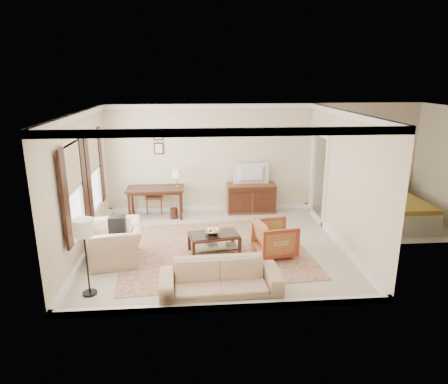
{
  "coord_description": "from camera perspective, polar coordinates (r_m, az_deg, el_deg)",
  "views": [
    {
      "loc": [
        -0.48,
        -8.03,
        3.59
      ],
      "look_at": [
        0.2,
        0.3,
        1.15
      ],
      "focal_mm": 32.0,
      "sensor_mm": 36.0,
      "label": 1
    }
  ],
  "objects": [
    {
      "name": "desk_lamp",
      "position": [
        10.39,
        -6.72,
        2.0
      ],
      "size": [
        0.32,
        0.32,
        0.5
      ],
      "primitive_type": null,
      "color": "silver",
      "rests_on": "writing_desk"
    },
    {
      "name": "book_a",
      "position": [
        8.48,
        -2.56,
        -7.51
      ],
      "size": [
        0.26,
        0.18,
        0.38
      ],
      "primitive_type": "imported",
      "rotation": [
        0.0,
        0.0,
        0.54
      ],
      "color": "brown",
      "rests_on": "coffee_table"
    },
    {
      "name": "floor_lamp",
      "position": [
        6.93,
        -19.41,
        -5.57
      ],
      "size": [
        0.34,
        0.34,
        1.36
      ],
      "color": "black",
      "rests_on": "room_shell"
    },
    {
      "name": "window_front",
      "position": [
        7.92,
        -20.76,
        0.28
      ],
      "size": [
        0.12,
        1.56,
        1.8
      ],
      "primitive_type": null,
      "color": "#CCB284",
      "rests_on": "room_shell"
    },
    {
      "name": "writing_desk",
      "position": [
        10.52,
        -9.76,
        0.02
      ],
      "size": [
        1.46,
        0.73,
        0.8
      ],
      "color": "#3C1C11",
      "rests_on": "room_shell"
    },
    {
      "name": "fruit_bowl",
      "position": [
        8.32,
        -1.65,
        -5.63
      ],
      "size": [
        0.42,
        0.42,
        0.1
      ],
      "primitive_type": "imported",
      "color": "silver",
      "rests_on": "coffee_table"
    },
    {
      "name": "coffee_table",
      "position": [
        8.38,
        -1.44,
        -6.64
      ],
      "size": [
        1.11,
        0.76,
        0.43
      ],
      "rotation": [
        0.0,
        0.0,
        0.17
      ],
      "color": "#3C1C11",
      "rests_on": "room_shell"
    },
    {
      "name": "club_armchair",
      "position": [
        8.28,
        -15.21,
        -6.17
      ],
      "size": [
        0.94,
        1.28,
        1.02
      ],
      "primitive_type": "imported",
      "rotation": [
        0.0,
        0.0,
        -1.4
      ],
      "color": "tan",
      "rests_on": "room_shell"
    },
    {
      "name": "framed_prints",
      "position": [
        10.66,
        -9.35,
        7.16
      ],
      "size": [
        0.25,
        0.04,
        0.68
      ],
      "primitive_type": null,
      "color": "#3C1C11",
      "rests_on": "room_shell"
    },
    {
      "name": "desk_chair",
      "position": [
        10.9,
        -9.93,
        -0.3
      ],
      "size": [
        0.47,
        0.47,
        1.05
      ],
      "primitive_type": null,
      "rotation": [
        0.0,
        0.0,
        -0.06
      ],
      "color": "brown",
      "rests_on": "room_shell"
    },
    {
      "name": "striped_armchair",
      "position": [
        8.34,
        7.31,
        -6.37
      ],
      "size": [
        0.84,
        0.88,
        0.8
      ],
      "primitive_type": "imported",
      "rotation": [
        0.0,
        0.0,
        1.73
      ],
      "color": "maroon",
      "rests_on": "room_shell"
    },
    {
      "name": "sideboard",
      "position": [
        10.85,
        3.88,
        -0.86
      ],
      "size": [
        1.3,
        0.5,
        0.8
      ],
      "primitive_type": "cube",
      "color": "brown",
      "rests_on": "room_shell"
    },
    {
      "name": "room_shell",
      "position": [
        8.12,
        -1.25,
        8.36
      ],
      "size": [
        5.51,
        5.01,
        2.91
      ],
      "color": "beige",
      "rests_on": "ground"
    },
    {
      "name": "window_rear",
      "position": [
        9.42,
        -18.2,
        2.95
      ],
      "size": [
        0.12,
        1.56,
        1.8
      ],
      "primitive_type": null,
      "color": "#CCB284",
      "rests_on": "room_shell"
    },
    {
      "name": "book_b",
      "position": [
        8.45,
        0.24,
        -7.63
      ],
      "size": [
        0.28,
        0.03,
        0.38
      ],
      "primitive_type": "imported",
      "rotation": [
        0.0,
        0.0,
        -0.01
      ],
      "color": "brown",
      "rests_on": "coffee_table"
    },
    {
      "name": "rug",
      "position": [
        8.64,
        -1.45,
        -8.25
      ],
      "size": [
        4.15,
        3.64,
        0.01
      ],
      "primitive_type": "cube",
      "rotation": [
        0.0,
        0.0,
        0.09
      ],
      "color": "maroon",
      "rests_on": "room_shell"
    },
    {
      "name": "annex_bedroom",
      "position": [
        10.93,
        22.65,
        -2.32
      ],
      "size": [
        3.0,
        2.7,
        2.9
      ],
      "color": "beige",
      "rests_on": "ground"
    },
    {
      "name": "sofa",
      "position": [
        6.82,
        -0.54,
        -11.64
      ],
      "size": [
        2.05,
        0.68,
        0.79
      ],
      "primitive_type": "imported",
      "rotation": [
        0.0,
        0.0,
        0.04
      ],
      "color": "tan",
      "rests_on": "room_shell"
    },
    {
      "name": "tv",
      "position": [
        10.61,
        3.99,
        3.52
      ],
      "size": [
        0.91,
        0.52,
        0.12
      ],
      "primitive_type": "imported",
      "rotation": [
        0.0,
        0.0,
        3.14
      ],
      "color": "black",
      "rests_on": "sideboard"
    },
    {
      "name": "backpack",
      "position": [
        8.16,
        -15.0,
        -4.6
      ],
      "size": [
        0.34,
        0.38,
        0.4
      ],
      "primitive_type": "cube",
      "rotation": [
        0.0,
        0.0,
        -1.11
      ],
      "color": "black",
      "rests_on": "club_armchair"
    },
    {
      "name": "doorway",
      "position": [
        10.36,
        13.42,
        1.77
      ],
      "size": [
        0.1,
        1.12,
        2.25
      ],
      "primitive_type": null,
      "color": "white",
      "rests_on": "room_shell"
    }
  ]
}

